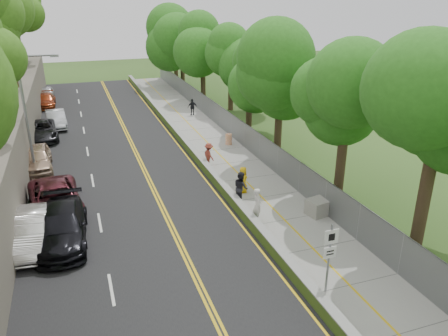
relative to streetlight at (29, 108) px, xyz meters
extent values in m
plane|color=#33511E|center=(10.46, -14.00, -4.64)|extent=(140.00, 140.00, 0.00)
cube|color=black|center=(5.06, 1.00, -4.62)|extent=(11.20, 66.00, 0.04)
cube|color=gray|center=(13.01, 1.00, -4.61)|extent=(4.20, 66.00, 0.05)
cube|color=#89D937|center=(10.71, 1.00, -4.34)|extent=(0.42, 66.00, 0.60)
cube|color=slate|center=(15.11, 1.00, -3.64)|extent=(0.04, 66.00, 2.00)
cylinder|color=gray|center=(-0.24, 0.00, -0.64)|extent=(0.18, 0.18, 8.00)
cylinder|color=gray|center=(0.87, 0.00, 3.21)|extent=(2.30, 0.13, 0.13)
cube|color=gray|center=(1.95, 0.00, 3.16)|extent=(0.50, 0.22, 0.14)
cylinder|color=gray|center=(11.51, -17.00, -3.04)|extent=(0.09, 0.09, 3.10)
cube|color=white|center=(11.51, -17.03, -2.04)|extent=(0.62, 0.04, 0.62)
cube|color=white|center=(11.51, -17.03, -2.74)|extent=(0.56, 0.04, 0.50)
cylinder|color=#D94800|center=(14.15, 2.00, -4.16)|extent=(0.53, 0.53, 0.87)
cube|color=gray|center=(14.76, -11.00, -4.15)|extent=(1.50, 1.24, 0.88)
imported|color=white|center=(0.01, -9.26, -3.80)|extent=(2.17, 4.98, 1.59)
imported|color=maroon|center=(1.13, -5.99, -3.80)|extent=(3.23, 6.00, 1.60)
imported|color=black|center=(1.46, -9.38, -3.78)|extent=(2.59, 5.76, 1.64)
imported|color=tan|center=(-0.14, 1.17, -3.78)|extent=(2.15, 4.88, 1.63)
imported|color=#B3B5BB|center=(1.00, 11.91, -3.85)|extent=(1.95, 4.68, 1.50)
imported|color=black|center=(-0.14, 8.47, -3.85)|extent=(2.91, 5.60, 1.51)
imported|color=#9D3C1B|center=(-0.14, 20.42, -3.90)|extent=(1.99, 4.84, 1.40)
imported|color=silver|center=(-0.14, 24.72, -3.92)|extent=(1.61, 3.99, 1.36)
imported|color=#F3B40F|center=(11.86, -6.91, -3.77)|extent=(0.59, 0.84, 1.63)
imported|color=silver|center=(11.21, -10.64, -3.64)|extent=(0.61, 0.79, 1.91)
imported|color=black|center=(11.21, -8.23, -3.64)|extent=(0.78, 0.97, 1.91)
imported|color=maroon|center=(11.21, -2.07, -3.75)|extent=(0.85, 1.20, 1.68)
imported|color=black|center=(13.86, 11.90, -3.78)|extent=(0.98, 0.45, 1.63)
camera|label=1|loc=(2.76, -29.50, 6.66)|focal=35.00mm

